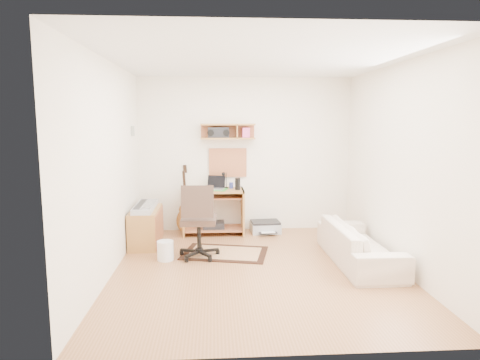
{
  "coord_description": "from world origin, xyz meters",
  "views": [
    {
      "loc": [
        -0.54,
        -5.09,
        1.87
      ],
      "look_at": [
        -0.15,
        1.05,
        1.0
      ],
      "focal_mm": 31.22,
      "sensor_mm": 36.0,
      "label": 1
    }
  ],
  "objects": [
    {
      "name": "boombox",
      "position": [
        -0.46,
        1.87,
        1.68
      ],
      "size": [
        0.35,
        0.16,
        0.18
      ],
      "primitive_type": "cube",
      "color": "black",
      "rests_on": "wall_shelf"
    },
    {
      "name": "desk",
      "position": [
        -0.55,
        1.73,
        0.38
      ],
      "size": [
        1.0,
        0.55,
        0.75
      ],
      "primitive_type": null,
      "color": "#B47E3F",
      "rests_on": "floor"
    },
    {
      "name": "guitar",
      "position": [
        -1.03,
        1.86,
        0.57
      ],
      "size": [
        0.34,
        0.25,
        1.14
      ],
      "primitive_type": null,
      "rotation": [
        0.0,
        0.0,
        -0.23
      ],
      "color": "#AC7035",
      "rests_on": "floor"
    },
    {
      "name": "rug",
      "position": [
        -0.39,
        0.65,
        0.01
      ],
      "size": [
        1.31,
        1.01,
        0.02
      ],
      "primitive_type": "cube",
      "rotation": [
        0.0,
        0.0,
        -0.22
      ],
      "color": "beige",
      "rests_on": "floor"
    },
    {
      "name": "task_chair",
      "position": [
        -0.75,
        0.52,
        0.53
      ],
      "size": [
        0.55,
        0.55,
        1.05
      ],
      "primitive_type": null,
      "rotation": [
        0.0,
        0.0,
        -0.03
      ],
      "color": "#3C2C23",
      "rests_on": "floor"
    },
    {
      "name": "back_wall",
      "position": [
        0.0,
        2.0,
        1.3
      ],
      "size": [
        3.6,
        0.01,
        2.6
      ],
      "primitive_type": "cube",
      "color": "white",
      "rests_on": "ground"
    },
    {
      "name": "cork_board",
      "position": [
        -0.3,
        1.98,
        1.17
      ],
      "size": [
        0.64,
        0.03,
        0.49
      ],
      "primitive_type": "cube",
      "color": "tan",
      "rests_on": "back_wall"
    },
    {
      "name": "pencil_cup",
      "position": [
        -0.25,
        1.83,
        0.8
      ],
      "size": [
        0.07,
        0.07,
        0.1
      ],
      "primitive_type": "cylinder",
      "color": "#333E99",
      "rests_on": "desk"
    },
    {
      "name": "ceiling",
      "position": [
        0.0,
        0.0,
        2.6
      ],
      "size": [
        3.6,
        4.0,
        0.01
      ],
      "primitive_type": "cube",
      "color": "white",
      "rests_on": "ground"
    },
    {
      "name": "printer",
      "position": [
        0.32,
        1.75,
        0.08
      ],
      "size": [
        0.51,
        0.41,
        0.18
      ],
      "primitive_type": "cube",
      "rotation": [
        0.0,
        0.0,
        0.07
      ],
      "color": "#A5A8AA",
      "rests_on": "floor"
    },
    {
      "name": "cabinet",
      "position": [
        -1.58,
        1.17,
        0.28
      ],
      "size": [
        0.4,
        0.9,
        0.55
      ],
      "primitive_type": "cube",
      "color": "#B47E3F",
      "rests_on": "floor"
    },
    {
      "name": "floor",
      "position": [
        0.0,
        0.0,
        -0.01
      ],
      "size": [
        3.6,
        4.0,
        0.01
      ],
      "primitive_type": "cube",
      "color": "#A56F45",
      "rests_on": "ground"
    },
    {
      "name": "laptop",
      "position": [
        -0.52,
        1.71,
        0.86
      ],
      "size": [
        0.36,
        0.36,
        0.23
      ],
      "primitive_type": null,
      "rotation": [
        0.0,
        0.0,
        -0.26
      ],
      "color": "silver",
      "rests_on": "desk"
    },
    {
      "name": "wall_shelf",
      "position": [
        -0.3,
        1.88,
        1.7
      ],
      "size": [
        0.9,
        0.25,
        0.26
      ],
      "primitive_type": "cube",
      "color": "#B47E3F",
      "rests_on": "back_wall"
    },
    {
      "name": "left_wall",
      "position": [
        -1.8,
        0.0,
        1.3
      ],
      "size": [
        0.01,
        4.0,
        2.6
      ],
      "primitive_type": "cube",
      "color": "white",
      "rests_on": "ground"
    },
    {
      "name": "waste_basket",
      "position": [
        -1.2,
        0.42,
        0.13
      ],
      "size": [
        0.29,
        0.29,
        0.27
      ],
      "primitive_type": "cylinder",
      "rotation": [
        0.0,
        0.0,
        -0.42
      ],
      "color": "white",
      "rests_on": "floor"
    },
    {
      "name": "sofa",
      "position": [
        1.38,
        0.16,
        0.34
      ],
      "size": [
        0.51,
        1.76,
        0.69
      ],
      "primitive_type": "imported",
      "rotation": [
        0.0,
        0.0,
        1.57
      ],
      "color": "beige",
      "rests_on": "floor"
    },
    {
      "name": "right_wall",
      "position": [
        1.8,
        0.0,
        1.3
      ],
      "size": [
        0.01,
        4.0,
        2.6
      ],
      "primitive_type": "cube",
      "color": "white",
      "rests_on": "ground"
    },
    {
      "name": "desk_lamp",
      "position": [
        -0.33,
        1.87,
        0.89
      ],
      "size": [
        0.09,
        0.09,
        0.27
      ],
      "primitive_type": null,
      "color": "black",
      "rests_on": "desk"
    },
    {
      "name": "speaker",
      "position": [
        -0.15,
        1.68,
        0.85
      ],
      "size": [
        0.09,
        0.09,
        0.19
      ],
      "primitive_type": "cylinder",
      "color": "black",
      "rests_on": "desk"
    },
    {
      "name": "wall_photo",
      "position": [
        -1.79,
        1.5,
        1.72
      ],
      "size": [
        0.02,
        0.2,
        0.15
      ],
      "primitive_type": "cube",
      "color": "#4C8CBF",
      "rests_on": "left_wall"
    },
    {
      "name": "music_keyboard",
      "position": [
        -1.58,
        1.17,
        0.59
      ],
      "size": [
        0.27,
        0.88,
        0.08
      ],
      "primitive_type": "cube",
      "color": "#B2B5BA",
      "rests_on": "cabinet"
    }
  ]
}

